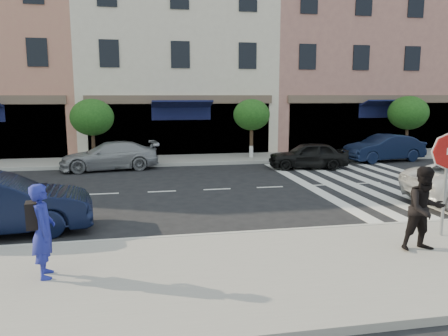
% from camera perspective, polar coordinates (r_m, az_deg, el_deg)
% --- Properties ---
extents(ground, '(120.00, 120.00, 0.00)m').
position_cam_1_polar(ground, '(12.14, 2.34, -6.79)').
color(ground, black).
rests_on(ground, ground).
extents(sidewalk_near, '(60.00, 4.50, 0.15)m').
position_cam_1_polar(sidewalk_near, '(8.71, 8.05, -13.12)').
color(sidewalk_near, gray).
rests_on(sidewalk_near, ground).
extents(sidewalk_far, '(60.00, 3.00, 0.15)m').
position_cam_1_polar(sidewalk_far, '(22.75, -3.91, 1.12)').
color(sidewalk_far, gray).
rests_on(sidewalk_far, ground).
extents(building_centre, '(11.00, 9.00, 11.00)m').
position_cam_1_polar(building_centre, '(28.50, -6.54, 13.72)').
color(building_centre, beige).
rests_on(building_centre, ground).
extents(building_east_mid, '(13.00, 9.00, 13.00)m').
position_cam_1_polar(building_east_mid, '(31.83, 16.30, 14.78)').
color(building_east_mid, tan).
rests_on(building_east_mid, ground).
extents(street_tree_wb, '(2.10, 2.10, 3.06)m').
position_cam_1_polar(street_tree_wb, '(22.30, -16.86, 6.33)').
color(street_tree_wb, '#473323').
rests_on(street_tree_wb, sidewalk_far).
extents(street_tree_c, '(1.90, 1.90, 3.04)m').
position_cam_1_polar(street_tree_c, '(22.88, 3.62, 6.91)').
color(street_tree_c, '#473323').
rests_on(street_tree_c, sidewalk_far).
extents(street_tree_ea, '(2.20, 2.20, 3.19)m').
position_cam_1_polar(street_tree_ea, '(26.57, 22.92, 6.63)').
color(street_tree_ea, '#473323').
rests_on(street_tree_ea, sidewalk_far).
extents(stop_sign, '(0.79, 0.38, 2.43)m').
position_cam_1_polar(stop_sign, '(11.20, 27.18, 0.81)').
color(stop_sign, gray).
rests_on(stop_sign, sidewalk_near).
extents(photographer, '(0.51, 0.68, 1.72)m').
position_cam_1_polar(photographer, '(8.54, -22.54, -7.58)').
color(photographer, navy).
rests_on(photographer, sidewalk_near).
extents(walker, '(0.88, 0.69, 1.80)m').
position_cam_1_polar(walker, '(10.11, 24.76, -4.89)').
color(walker, black).
rests_on(walker, sidewalk_near).
extents(car_far_left, '(4.59, 2.30, 1.28)m').
position_cam_1_polar(car_far_left, '(20.69, -14.72, 1.55)').
color(car_far_left, gray).
rests_on(car_far_left, ground).
extents(car_far_mid, '(3.82, 1.94, 1.25)m').
position_cam_1_polar(car_far_mid, '(20.72, 10.93, 1.66)').
color(car_far_mid, black).
rests_on(car_far_mid, ground).
extents(car_far_right, '(4.36, 2.03, 1.38)m').
position_cam_1_polar(car_far_right, '(24.00, 20.17, 2.48)').
color(car_far_right, black).
rests_on(car_far_right, ground).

